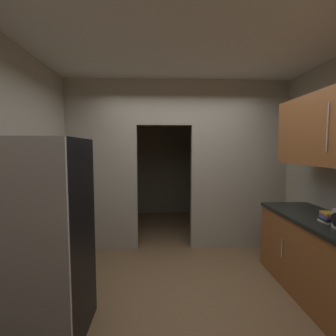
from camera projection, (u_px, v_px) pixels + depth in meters
name	position (u px, v px, depth m)	size (l,w,h in m)	color
ground	(189.00, 303.00, 2.58)	(20.00, 20.00, 0.00)	brown
kitchen_overhead_slab	(186.00, 52.00, 2.80)	(4.00, 6.99, 0.06)	silver
kitchen_partition	(181.00, 161.00, 3.95)	(3.60, 0.12, 2.75)	#ADA899
adjoining_room_shell	(172.00, 161.00, 5.55)	(3.60, 2.27, 2.75)	gray
refrigerator	(34.00, 240.00, 2.05)	(0.84, 0.74, 1.74)	black
book_stack	(328.00, 217.00, 2.48)	(0.15, 0.18, 0.11)	beige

